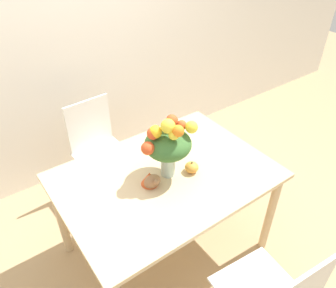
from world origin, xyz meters
TOP-DOWN VIEW (x-y plane):
  - ground_plane at (0.00, 0.00)m, footprint 12.00×12.00m
  - wall_back at (0.00, 1.35)m, footprint 8.00×0.06m
  - dining_table at (0.00, 0.00)m, footprint 1.39×0.99m
  - flower_vase at (0.01, -0.01)m, footprint 0.35×0.29m
  - pumpkin at (0.15, -0.08)m, footprint 0.09×0.09m
  - turkey_figurine at (-0.13, -0.03)m, footprint 0.11×0.15m
  - dining_chair_near_window at (-0.10, 0.84)m, footprint 0.45×0.45m

SIDE VIEW (x-z plane):
  - ground_plane at x=0.00m, z-range 0.00..0.00m
  - dining_chair_near_window at x=-0.10m, z-range 0.02..0.95m
  - dining_table at x=0.00m, z-range 0.29..1.07m
  - pumpkin at x=0.15m, z-range 0.77..0.86m
  - turkey_figurine at x=-0.13m, z-range 0.78..0.87m
  - flower_vase at x=0.01m, z-range 0.80..1.25m
  - wall_back at x=0.00m, z-range 0.00..2.70m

